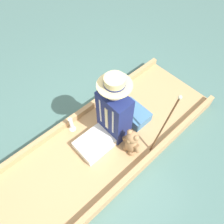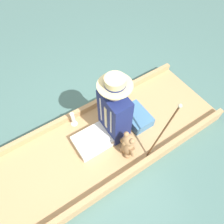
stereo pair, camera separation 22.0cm
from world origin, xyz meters
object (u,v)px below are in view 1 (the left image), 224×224
object	(u,v)px
teddy_bear	(131,143)
wine_glass	(71,123)
walking_cane	(167,121)
seated_person	(111,116)

from	to	relation	value
teddy_bear	wine_glass	xyz separation A→B (m)	(0.70, 0.34, -0.05)
walking_cane	teddy_bear	bearing A→B (deg)	64.47
seated_person	walking_cane	world-z (taller)	seated_person
seated_person	wine_glass	distance (m)	0.55
seated_person	wine_glass	bearing A→B (deg)	50.14
seated_person	walking_cane	size ratio (longest dim) A/B	1.18
seated_person	walking_cane	xyz separation A→B (m)	(-0.49, -0.35, 0.09)
walking_cane	wine_glass	bearing A→B (deg)	37.83
teddy_bear	wine_glass	distance (m)	0.78
teddy_bear	walking_cane	world-z (taller)	walking_cane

